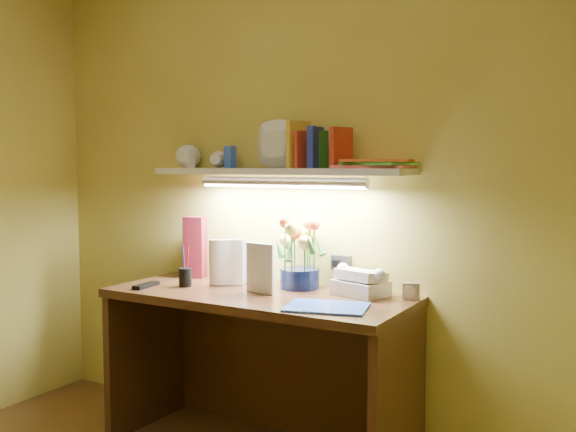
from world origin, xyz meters
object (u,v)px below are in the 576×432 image
at_px(telephone, 361,281).
at_px(whisky_bottle, 195,249).
at_px(desk_clock, 411,291).
at_px(flower_bouquet, 300,254).
at_px(desk, 258,373).

relative_size(telephone, whisky_bottle, 0.83).
bearing_deg(telephone, desk_clock, 22.71).
bearing_deg(whisky_bottle, flower_bouquet, -5.61).
distance_m(flower_bouquet, telephone, 0.33).
bearing_deg(flower_bouquet, whisky_bottle, 174.39).
bearing_deg(flower_bouquet, desk_clock, 1.85).
relative_size(desk_clock, whisky_bottle, 0.27).
relative_size(desk, telephone, 6.30).
xyz_separation_m(desk, telephone, (0.43, 0.18, 0.44)).
height_order(desk, telephone, telephone).
distance_m(desk, flower_bouquet, 0.58).
bearing_deg(desk_clock, desk, -179.00).
relative_size(desk, flower_bouquet, 4.30).
height_order(telephone, whisky_bottle, whisky_bottle).
bearing_deg(whisky_bottle, telephone, -4.32).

